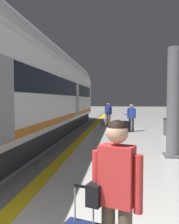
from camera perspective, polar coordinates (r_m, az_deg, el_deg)
The scene contains 10 objects.
safety_line_strip at distance 11.98m, azimuth -1.53°, elevation -6.00°, with size 0.36×80.00×0.01m, color yellow.
tactile_edge_band at distance 12.05m, azimuth -3.40°, elevation -5.96°, with size 0.75×80.00×0.01m, color slate.
high_speed_train at distance 10.13m, azimuth -16.47°, elevation 6.36°, with size 2.94×27.46×4.97m.
traveller_foreground at distance 2.48m, azimuth 6.35°, elevation -18.70°, with size 0.56×0.35×1.71m.
passenger_near at distance 16.51m, azimuth 4.64°, elevation 0.05°, with size 0.52×0.40×1.72m.
suitcase_near at distance 16.35m, azimuth 3.50°, elevation -2.51°, with size 0.44×0.38×0.54m.
passenger_mid at distance 13.84m, azimuth 10.27°, elevation -0.76°, with size 0.52×0.25×1.68m.
suitcase_mid at distance 13.72m, azimuth 8.95°, elevation -3.40°, with size 0.39×0.25×1.03m.
platform_pillar at distance 8.07m, azimuth 20.02°, elevation 1.64°, with size 0.56×0.56×3.60m.
waste_bin at distance 12.95m, azimuth 18.73°, elevation -3.45°, with size 0.46×0.46×0.91m.
Camera 1 is at (1.35, -1.69, 1.91)m, focal length 37.11 mm.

